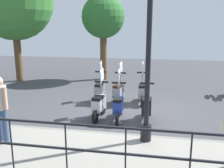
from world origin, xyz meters
TOP-DOWN VIEW (x-y plane):
  - ground_plane at (0.00, 0.00)m, footprint 28.00×28.00m
  - promenade_walkway at (-3.15, 0.00)m, footprint 2.20×20.00m
  - fence_railing at (-4.20, -0.00)m, footprint 0.04×16.03m
  - lamp_post_near at (-2.40, -0.80)m, footprint 0.26×0.90m
  - pedestrian_distant at (-3.08, 2.54)m, footprint 0.42×0.46m
  - tree_large at (3.84, 6.14)m, footprint 3.94×3.94m
  - tree_distant at (5.10, 1.86)m, footprint 2.26×2.26m
  - scooter_near_0 at (-0.75, -0.74)m, footprint 1.23×0.44m
  - scooter_near_1 at (-0.85, 0.12)m, footprint 1.23×0.44m
  - scooter_near_2 at (-0.79, 0.73)m, footprint 1.23×0.44m
  - scooter_far_0 at (1.04, -0.50)m, footprint 1.23×0.44m
  - scooter_far_1 at (0.84, 0.37)m, footprint 1.23×0.44m
  - scooter_far_2 at (0.92, 1.11)m, footprint 1.23×0.44m

SIDE VIEW (x-z plane):
  - ground_plane at x=0.00m, z-range 0.00..0.00m
  - promenade_walkway at x=-3.15m, z-range 0.00..0.15m
  - scooter_near_0 at x=-0.75m, z-range -0.29..1.25m
  - scooter_near_1 at x=-0.85m, z-range -0.29..1.25m
  - scooter_near_2 at x=-0.79m, z-range -0.29..1.25m
  - scooter_far_0 at x=1.04m, z-range -0.29..1.25m
  - scooter_far_1 at x=0.84m, z-range -0.29..1.25m
  - scooter_far_2 at x=0.92m, z-range -0.29..1.25m
  - fence_railing at x=-4.20m, z-range 0.35..1.42m
  - pedestrian_distant at x=-3.08m, z-range 0.28..1.87m
  - lamp_post_near at x=-2.40m, z-range -0.09..4.14m
  - tree_distant at x=5.10m, z-range 1.04..5.50m
  - tree_large at x=3.84m, z-range 1.04..7.10m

